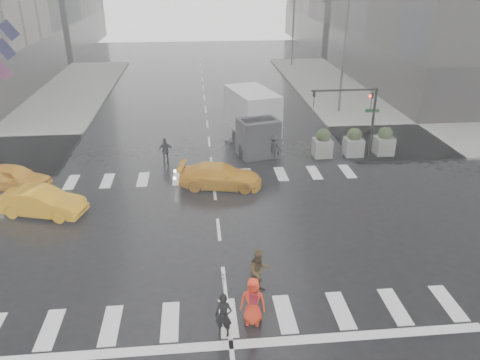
{
  "coord_description": "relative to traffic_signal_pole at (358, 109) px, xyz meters",
  "views": [
    {
      "loc": [
        -0.82,
        -18.74,
        11.1
      ],
      "look_at": [
        1.19,
        2.0,
        1.56
      ],
      "focal_mm": 35.0,
      "sensor_mm": 36.0,
      "label": 1
    }
  ],
  "objects": [
    {
      "name": "ground",
      "position": [
        -9.01,
        -8.01,
        -3.22
      ],
      "size": [
        120.0,
        120.0,
        0.0
      ],
      "primitive_type": "plane",
      "color": "black",
      "rests_on": "ground"
    },
    {
      "name": "road_markings",
      "position": [
        -9.01,
        -8.01,
        -3.21
      ],
      "size": [
        18.0,
        48.0,
        0.01
      ],
      "primitive_type": null,
      "color": "silver",
      "rests_on": "ground"
    },
    {
      "name": "pedestrian_brown",
      "position": [
        -7.76,
        -12.66,
        -2.32
      ],
      "size": [
        1.03,
        0.91,
        1.8
      ],
      "primitive_type": "imported",
      "rotation": [
        0.0,
        0.0,
        0.3
      ],
      "color": "#403017",
      "rests_on": "ground"
    },
    {
      "name": "street_lamp_far",
      "position": [
        1.86,
        29.99,
        1.73
      ],
      "size": [
        2.15,
        0.22,
        9.0
      ],
      "color": "#59595B",
      "rests_on": "ground"
    },
    {
      "name": "pedestrian_black",
      "position": [
        -9.2,
        -14.81,
        -1.58
      ],
      "size": [
        1.22,
        1.24,
        2.43
      ],
      "rotation": [
        0.0,
        0.0,
        -0.33
      ],
      "color": "black",
      "rests_on": "ground"
    },
    {
      "name": "box_truck",
      "position": [
        -6.01,
        3.2,
        -1.35
      ],
      "size": [
        2.47,
        6.58,
        3.5
      ],
      "rotation": [
        0.0,
        0.0,
        0.26
      ],
      "color": "silver",
      "rests_on": "ground"
    },
    {
      "name": "planter_east",
      "position": [
        1.99,
        0.19,
        -2.23
      ],
      "size": [
        1.1,
        1.1,
        1.8
      ],
      "color": "gray",
      "rests_on": "ground"
    },
    {
      "name": "sidewalk_ne",
      "position": [
        10.49,
        9.49,
        -3.14
      ],
      "size": [
        35.0,
        35.0,
        0.15
      ],
      "primitive_type": "cube",
      "color": "gray",
      "rests_on": "ground"
    },
    {
      "name": "pedestrian_far_b",
      "position": [
        -5.13,
        0.16,
        -2.36
      ],
      "size": [
        1.23,
        0.88,
        1.72
      ],
      "primitive_type": "imported",
      "rotation": [
        0.0,
        0.0,
        2.88
      ],
      "color": "black",
      "rests_on": "ground"
    },
    {
      "name": "traffic_signal_pole",
      "position": [
        0.0,
        0.0,
        0.0
      ],
      "size": [
        4.45,
        0.42,
        4.5
      ],
      "color": "black",
      "rests_on": "ground"
    },
    {
      "name": "pedestrian_far_a",
      "position": [
        -11.79,
        0.37,
        -2.42
      ],
      "size": [
        1.0,
        0.68,
        1.6
      ],
      "primitive_type": "imported",
      "rotation": [
        0.0,
        0.0,
        3.26
      ],
      "color": "black",
      "rests_on": "ground"
    },
    {
      "name": "flag_cluster",
      "position": [
        -24.09,
        10.49,
        2.42
      ],
      "size": [
        2.87,
        3.06,
        4.69
      ],
      "color": "#59595B",
      "rests_on": "ground"
    },
    {
      "name": "planter_mid",
      "position": [
        -0.01,
        0.19,
        -2.23
      ],
      "size": [
        1.1,
        1.1,
        1.8
      ],
      "color": "gray",
      "rests_on": "ground"
    },
    {
      "name": "planter_west",
      "position": [
        -2.01,
        0.19,
        -2.23
      ],
      "size": [
        1.1,
        1.1,
        1.8
      ],
      "color": "gray",
      "rests_on": "ground"
    },
    {
      "name": "pedestrian_orange",
      "position": [
        -8.19,
        -14.31,
        -2.33
      ],
      "size": [
        0.96,
        0.73,
        1.76
      ],
      "rotation": [
        0.0,
        0.0,
        -0.22
      ],
      "color": "red",
      "rests_on": "ground"
    },
    {
      "name": "taxi_mid",
      "position": [
        -17.46,
        -5.75,
        -2.53
      ],
      "size": [
        4.41,
        2.53,
        1.38
      ],
      "primitive_type": "imported",
      "rotation": [
        0.0,
        0.0,
        1.3
      ],
      "color": "#F4A00C",
      "rests_on": "ground"
    },
    {
      "name": "taxi_rear",
      "position": [
        -8.65,
        -3.42,
        -2.56
      ],
      "size": [
        4.27,
        2.54,
        1.32
      ],
      "primitive_type": "imported",
      "rotation": [
        0.0,
        0.0,
        1.39
      ],
      "color": "#F4A00C",
      "rests_on": "ground"
    },
    {
      "name": "taxi_front",
      "position": [
        -19.77,
        -2.58,
        -2.54
      ],
      "size": [
        4.28,
        2.81,
        1.35
      ],
      "primitive_type": "imported",
      "rotation": [
        0.0,
        0.0,
        1.24
      ],
      "color": "#F4A00C",
      "rests_on": "ground"
    },
    {
      "name": "street_lamp_near",
      "position": [
        1.86,
        9.99,
        1.73
      ],
      "size": [
        2.15,
        0.22,
        9.0
      ],
      "color": "#59595B",
      "rests_on": "ground"
    }
  ]
}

